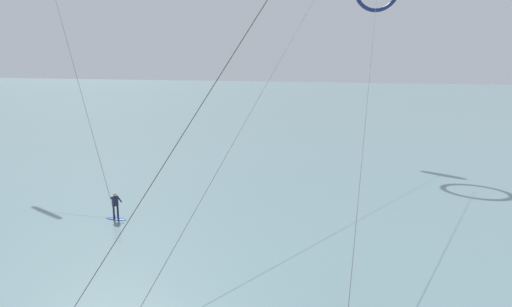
# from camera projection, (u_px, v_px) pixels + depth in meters

# --- Properties ---
(sea_water) EXTENTS (400.00, 200.00, 0.08)m
(sea_water) POSITION_uv_depth(u_px,v_px,m) (365.00, 104.00, 104.62)
(sea_water) COLOR slate
(sea_water) RESTS_ON ground
(surfer_cobalt) EXTENTS (1.40, 0.69, 1.70)m
(surfer_cobalt) POSITION_uv_depth(u_px,v_px,m) (116.00, 208.00, 29.07)
(surfer_cobalt) COLOR #2647B7
(surfer_cobalt) RESTS_ON ground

